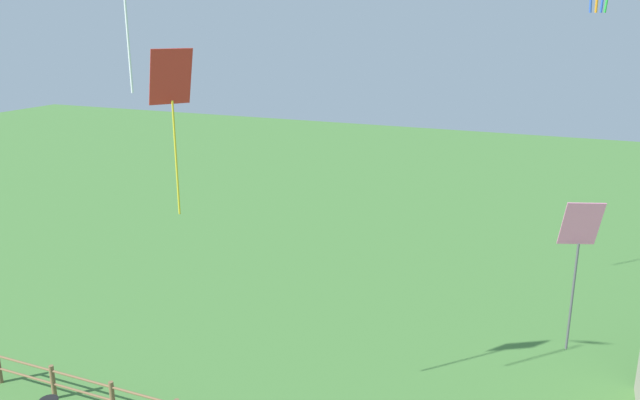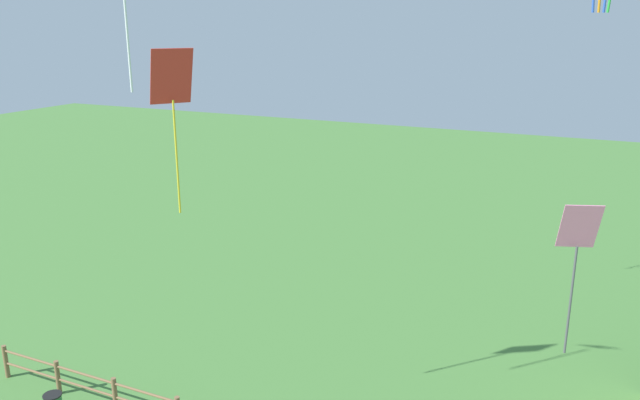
# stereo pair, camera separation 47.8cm
# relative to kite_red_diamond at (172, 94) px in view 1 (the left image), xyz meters

# --- Properties ---
(kite_red_diamond) EXTENTS (0.94, 1.06, 3.94)m
(kite_red_diamond) POSITION_rel_kite_red_diamond_xyz_m (0.00, 0.00, 0.00)
(kite_red_diamond) COLOR red
(kite_pink_diamond) EXTENTS (0.84, 0.62, 3.30)m
(kite_pink_diamond) POSITION_rel_kite_red_diamond_xyz_m (9.02, 0.95, -2.74)
(kite_pink_diamond) COLOR pink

